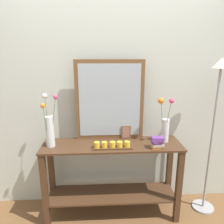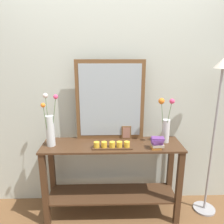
{
  "view_description": "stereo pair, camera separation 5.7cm",
  "coord_description": "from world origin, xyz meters",
  "px_view_note": "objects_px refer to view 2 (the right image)",
  "views": [
    {
      "loc": [
        -0.11,
        -2.01,
        1.72
      ],
      "look_at": [
        0.0,
        0.0,
        1.18
      ],
      "focal_mm": 34.04,
      "sensor_mm": 36.0,
      "label": 1
    },
    {
      "loc": [
        -0.06,
        -2.01,
        1.72
      ],
      "look_at": [
        0.0,
        0.0,
        1.18
      ],
      "focal_mm": 34.04,
      "sensor_mm": 36.0,
      "label": 2
    }
  ],
  "objects_px": {
    "vase_right": "(166,125)",
    "floor_lamp": "(217,114)",
    "book_stack": "(157,143)",
    "tall_vase_left": "(50,127)",
    "mirror_leaning": "(110,101)",
    "picture_frame_small": "(126,132)",
    "candle_tray": "(112,145)",
    "console_table": "(112,172)"
  },
  "relations": [
    {
      "from": "picture_frame_small",
      "to": "floor_lamp",
      "type": "bearing_deg",
      "value": -7.44
    },
    {
      "from": "picture_frame_small",
      "to": "book_stack",
      "type": "xyz_separation_m",
      "value": [
        0.27,
        -0.26,
        -0.01
      ]
    },
    {
      "from": "candle_tray",
      "to": "mirror_leaning",
      "type": "bearing_deg",
      "value": 92.15
    },
    {
      "from": "console_table",
      "to": "picture_frame_small",
      "type": "height_order",
      "value": "picture_frame_small"
    },
    {
      "from": "book_stack",
      "to": "vase_right",
      "type": "bearing_deg",
      "value": 52.65
    },
    {
      "from": "floor_lamp",
      "to": "console_table",
      "type": "bearing_deg",
      "value": -178.69
    },
    {
      "from": "tall_vase_left",
      "to": "vase_right",
      "type": "height_order",
      "value": "tall_vase_left"
    },
    {
      "from": "candle_tray",
      "to": "picture_frame_small",
      "type": "height_order",
      "value": "picture_frame_small"
    },
    {
      "from": "tall_vase_left",
      "to": "floor_lamp",
      "type": "xyz_separation_m",
      "value": [
        1.67,
        0.04,
        0.12
      ]
    },
    {
      "from": "tall_vase_left",
      "to": "mirror_leaning",
      "type": "bearing_deg",
      "value": 16.7
    },
    {
      "from": "vase_right",
      "to": "picture_frame_small",
      "type": "distance_m",
      "value": 0.42
    },
    {
      "from": "console_table",
      "to": "floor_lamp",
      "type": "relative_size",
      "value": 0.84
    },
    {
      "from": "candle_tray",
      "to": "console_table",
      "type": "bearing_deg",
      "value": 87.22
    },
    {
      "from": "mirror_leaning",
      "to": "picture_frame_small",
      "type": "relative_size",
      "value": 5.9
    },
    {
      "from": "floor_lamp",
      "to": "book_stack",
      "type": "bearing_deg",
      "value": -166.96
    },
    {
      "from": "vase_right",
      "to": "tall_vase_left",
      "type": "bearing_deg",
      "value": -177.66
    },
    {
      "from": "tall_vase_left",
      "to": "candle_tray",
      "type": "height_order",
      "value": "tall_vase_left"
    },
    {
      "from": "mirror_leaning",
      "to": "candle_tray",
      "type": "bearing_deg",
      "value": -87.85
    },
    {
      "from": "console_table",
      "to": "tall_vase_left",
      "type": "bearing_deg",
      "value": -178.46
    },
    {
      "from": "candle_tray",
      "to": "book_stack",
      "type": "bearing_deg",
      "value": -2.82
    },
    {
      "from": "vase_right",
      "to": "book_stack",
      "type": "relative_size",
      "value": 3.69
    },
    {
      "from": "candle_tray",
      "to": "book_stack",
      "type": "relative_size",
      "value": 3.02
    },
    {
      "from": "tall_vase_left",
      "to": "candle_tray",
      "type": "bearing_deg",
      "value": -7.76
    },
    {
      "from": "vase_right",
      "to": "floor_lamp",
      "type": "relative_size",
      "value": 0.28
    },
    {
      "from": "tall_vase_left",
      "to": "book_stack",
      "type": "distance_m",
      "value": 1.06
    },
    {
      "from": "book_stack",
      "to": "floor_lamp",
      "type": "relative_size",
      "value": 0.08
    },
    {
      "from": "mirror_leaning",
      "to": "console_table",
      "type": "bearing_deg",
      "value": -84.87
    },
    {
      "from": "vase_right",
      "to": "picture_frame_small",
      "type": "relative_size",
      "value": 3.36
    },
    {
      "from": "candle_tray",
      "to": "book_stack",
      "type": "xyz_separation_m",
      "value": [
        0.44,
        -0.02,
        0.03
      ]
    },
    {
      "from": "console_table",
      "to": "floor_lamp",
      "type": "bearing_deg",
      "value": 1.31
    },
    {
      "from": "candle_tray",
      "to": "book_stack",
      "type": "height_order",
      "value": "book_stack"
    },
    {
      "from": "vase_right",
      "to": "picture_frame_small",
      "type": "xyz_separation_m",
      "value": [
        -0.39,
        0.11,
        -0.11
      ]
    },
    {
      "from": "console_table",
      "to": "picture_frame_small",
      "type": "bearing_deg",
      "value": 41.75
    },
    {
      "from": "mirror_leaning",
      "to": "book_stack",
      "type": "distance_m",
      "value": 0.64
    },
    {
      "from": "vase_right",
      "to": "candle_tray",
      "type": "bearing_deg",
      "value": -166.78
    },
    {
      "from": "tall_vase_left",
      "to": "picture_frame_small",
      "type": "bearing_deg",
      "value": 11.59
    },
    {
      "from": "candle_tray",
      "to": "picture_frame_small",
      "type": "distance_m",
      "value": 0.29
    },
    {
      "from": "vase_right",
      "to": "book_stack",
      "type": "height_order",
      "value": "vase_right"
    },
    {
      "from": "picture_frame_small",
      "to": "mirror_leaning",
      "type": "bearing_deg",
      "value": 173.05
    },
    {
      "from": "tall_vase_left",
      "to": "book_stack",
      "type": "relative_size",
      "value": 4.05
    },
    {
      "from": "mirror_leaning",
      "to": "floor_lamp",
      "type": "distance_m",
      "value": 1.09
    },
    {
      "from": "console_table",
      "to": "book_stack",
      "type": "distance_m",
      "value": 0.59
    }
  ]
}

